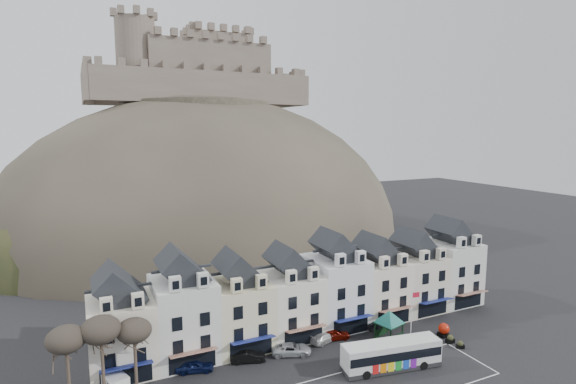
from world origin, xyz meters
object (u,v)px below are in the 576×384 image
Objects in this scene: white_van at (112,381)px; car_charcoal at (380,324)px; car_navy at (194,366)px; flagpole at (412,315)px; bus at (391,354)px; car_white at (325,337)px; red_buoy at (444,330)px; car_maroon at (333,334)px; car_silver at (291,349)px; bus_shelter at (389,317)px; car_black at (248,356)px.

car_charcoal is (33.28, -0.00, -0.33)m from white_van.
white_van reaches higher than car_navy.
flagpole is at bearing -167.40° from car_charcoal.
bus is 2.78× the size of car_charcoal.
bus is 2.65× the size of car_white.
car_maroon is (-13.23, 5.24, -0.18)m from red_buoy.
bus is at bearing -157.89° from car_maroon.
flagpole is 1.55× the size of car_silver.
car_navy is (-30.85, 5.24, -0.18)m from red_buoy.
car_maroon is at bearing 142.20° from flagpole.
bus_shelter is 32.64m from white_van.
car_maroon reaches higher than car_navy.
bus is 2.48× the size of car_silver.
flagpole reaches higher than car_black.
car_black is at bearing 102.25° from car_charcoal.
flagpole reaches higher than car_white.
car_silver is 6.50m from car_maroon.
red_buoy is (6.80, -2.44, -2.00)m from bus_shelter.
flagpole is 1.72× the size of car_maroon.
bus_shelter is (4.21, 5.85, 1.15)m from bus.
bus_shelter is at bearing -105.81° from car_maroon.
car_charcoal is at bearing -19.35° from white_van.
car_maroon reaches higher than car_charcoal.
flagpole is 1.72× the size of car_navy.
car_silver is 1.12× the size of car_charcoal.
bus_shelter is 1.32× the size of car_white.
car_white is (24.83, -0.00, -0.38)m from white_van.
flagpole is at bearing 37.91° from bus.
red_buoy is at bearing -80.30° from car_silver.
car_white is (5.20, 1.14, -0.03)m from car_silver.
white_van reaches higher than car_black.
car_black is 11.61m from car_maroon.
flagpole is at bearing -139.71° from car_white.
red_buoy is 0.38× the size of car_silver.
bus_shelter reaches higher than bus.
car_maroon is at bearing 158.39° from red_buoy.
flagpole is 1.81× the size of car_black.
red_buoy is 0.24× the size of flagpole.
white_van is 24.84m from car_white.
car_charcoal is (7.25, 0.00, -0.03)m from car_maroon.
white_van is 33.28m from car_charcoal.
white_van is at bearing 172.40° from red_buoy.
red_buoy reaches higher than car_maroon.
bus is 7.30m from bus_shelter.
car_white is 1.05× the size of car_charcoal.
bus reaches higher than car_maroon.
car_navy is at bearing -19.35° from white_van.
flagpole reaches higher than white_van.
flagpole is 1.51× the size of white_van.
car_navy is 0.97× the size of car_white.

